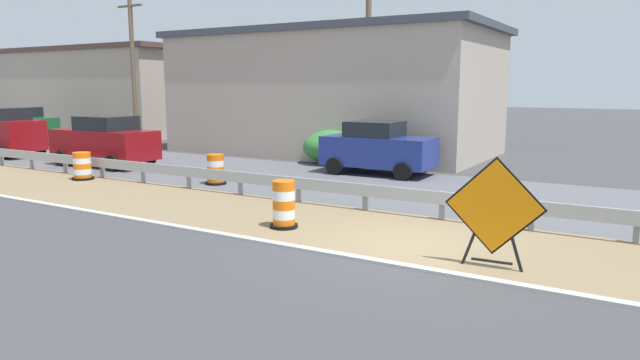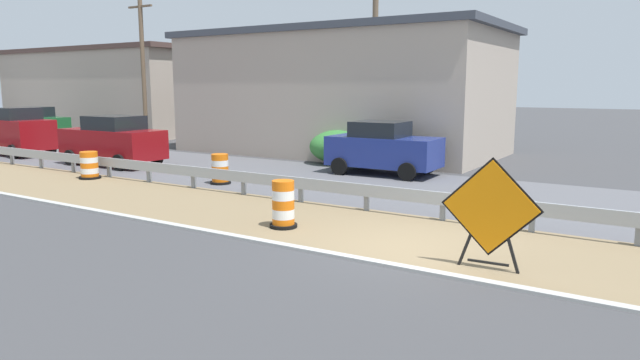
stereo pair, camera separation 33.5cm
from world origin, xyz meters
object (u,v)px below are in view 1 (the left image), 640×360
object	(u,v)px
car_mid_far_lane	(23,125)
utility_pole_near	(368,49)
warning_sign_diamond	(494,210)
utility_pole_mid	(133,69)
car_lead_far_lane	(4,132)
car_lead_near_lane	(105,141)
traffic_barrel_mid	(82,167)
traffic_barrel_nearest	(284,206)
traffic_barrel_close	(216,171)
car_trailing_near_lane	(378,148)

from	to	relation	value
car_mid_far_lane	utility_pole_near	bearing A→B (deg)	8.90
warning_sign_diamond	utility_pole_mid	size ratio (longest dim) A/B	0.25
car_lead_far_lane	car_mid_far_lane	world-z (taller)	car_lead_far_lane
car_mid_far_lane	car_lead_far_lane	bearing A→B (deg)	-38.23
warning_sign_diamond	car_lead_near_lane	size ratio (longest dim) A/B	0.45
warning_sign_diamond	utility_pole_mid	world-z (taller)	utility_pole_mid
car_lead_near_lane	car_lead_far_lane	distance (m)	6.87
traffic_barrel_mid	car_lead_near_lane	xyz separation A→B (m)	(2.68, 2.13, 0.59)
warning_sign_diamond	car_mid_far_lane	size ratio (longest dim) A/B	0.47
traffic_barrel_nearest	warning_sign_diamond	bearing A→B (deg)	-96.12
car_lead_far_lane	traffic_barrel_close	bearing A→B (deg)	178.19
car_lead_near_lane	utility_pole_mid	distance (m)	9.63
utility_pole_near	warning_sign_diamond	bearing A→B (deg)	-144.90
warning_sign_diamond	car_trailing_near_lane	size ratio (longest dim) A/B	0.50
traffic_barrel_mid	car_mid_far_lane	world-z (taller)	car_mid_far_lane
warning_sign_diamond	utility_pole_near	world-z (taller)	utility_pole_near
car_lead_near_lane	car_lead_far_lane	xyz separation A→B (m)	(-0.11, 6.87, 0.09)
traffic_barrel_mid	utility_pole_mid	bearing A→B (deg)	40.27
utility_pole_near	car_lead_far_lane	bearing A→B (deg)	113.73
warning_sign_diamond	utility_pole_near	distance (m)	14.99
traffic_barrel_close	traffic_barrel_mid	world-z (taller)	traffic_barrel_close
car_lead_near_lane	car_mid_far_lane	bearing A→B (deg)	-18.98
traffic_barrel_nearest	traffic_barrel_mid	distance (m)	10.09
warning_sign_diamond	car_mid_far_lane	world-z (taller)	car_mid_far_lane
traffic_barrel_close	traffic_barrel_mid	bearing A→B (deg)	109.70
utility_pole_mid	car_trailing_near_lane	bearing A→B (deg)	-100.83
warning_sign_diamond	utility_pole_mid	xyz separation A→B (m)	(12.10, 22.85, 3.10)
traffic_barrel_mid	car_lead_near_lane	world-z (taller)	car_lead_near_lane
car_lead_far_lane	utility_pole_mid	bearing A→B (deg)	-95.36
car_mid_far_lane	utility_pole_mid	distance (m)	7.20
car_trailing_near_lane	car_mid_far_lane	world-z (taller)	car_mid_far_lane
traffic_barrel_mid	car_trailing_near_lane	size ratio (longest dim) A/B	0.24
warning_sign_diamond	car_mid_far_lane	bearing A→B (deg)	-111.40
utility_pole_near	car_mid_far_lane	bearing A→B (deg)	98.33
traffic_barrel_nearest	utility_pole_mid	bearing A→B (deg)	57.22
traffic_barrel_nearest	car_lead_far_lane	xyz separation A→B (m)	(4.59, 18.88, 0.62)
traffic_barrel_mid	utility_pole_near	bearing A→B (deg)	-34.45
utility_pole_mid	car_lead_near_lane	bearing A→B (deg)	-139.05
car_mid_far_lane	utility_pole_near	distance (m)	20.71
car_trailing_near_lane	car_mid_far_lane	bearing A→B (deg)	178.77
traffic_barrel_close	utility_pole_near	size ratio (longest dim) A/B	0.11
warning_sign_diamond	traffic_barrel_mid	world-z (taller)	warning_sign_diamond
traffic_barrel_nearest	traffic_barrel_close	world-z (taller)	traffic_barrel_nearest
warning_sign_diamond	traffic_barrel_close	distance (m)	10.99
car_lead_far_lane	car_mid_far_lane	xyz separation A→B (m)	(3.82, 4.75, -0.09)
traffic_barrel_close	traffic_barrel_mid	xyz separation A→B (m)	(-1.65, 4.62, -0.02)
car_lead_far_lane	utility_pole_near	distance (m)	17.21
car_lead_far_lane	car_trailing_near_lane	bearing A→B (deg)	-165.42
traffic_barrel_mid	utility_pole_near	world-z (taller)	utility_pole_near
traffic_barrel_close	car_trailing_near_lane	size ratio (longest dim) A/B	0.25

